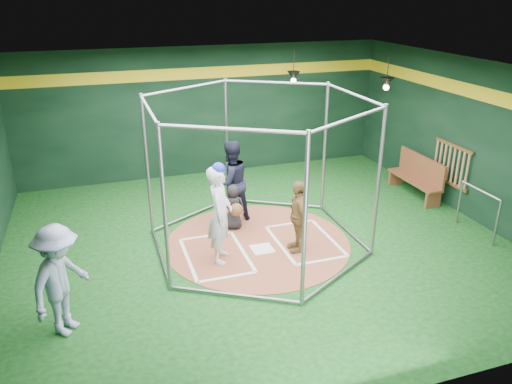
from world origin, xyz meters
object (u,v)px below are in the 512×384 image
object	(u,v)px
dugout_bench	(418,175)
umpire	(231,182)
batter_figure	(220,213)
visitor_leopard	(298,216)

from	to	relation	value
dugout_bench	umpire	bearing A→B (deg)	-179.98
batter_figure	umpire	size ratio (longest dim) A/B	1.06
batter_figure	dugout_bench	size ratio (longest dim) A/B	1.11
dugout_bench	visitor_leopard	bearing A→B (deg)	-156.73
batter_figure	visitor_leopard	world-z (taller)	batter_figure
visitor_leopard	dugout_bench	bearing A→B (deg)	119.40
umpire	batter_figure	bearing A→B (deg)	50.57
umpire	dugout_bench	xyz separation A→B (m)	(4.86, 0.00, -0.41)
visitor_leopard	umpire	size ratio (longest dim) A/B	0.79
batter_figure	visitor_leopard	xyz separation A→B (m)	(1.54, -0.10, -0.24)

